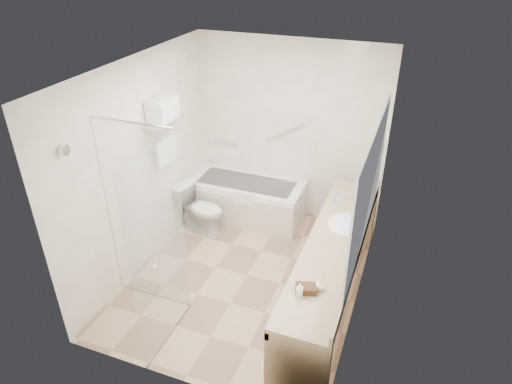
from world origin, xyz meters
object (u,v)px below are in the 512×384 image
(vanity_counter, at_px, (332,259))
(toilet, at_px, (201,209))
(bathtub, at_px, (247,199))
(amenity_basket, at_px, (306,289))
(water_bottle_left, at_px, (360,182))

(vanity_counter, relative_size, toilet, 4.00)
(bathtub, xyz_separation_m, toilet, (-0.45, -0.56, 0.06))
(vanity_counter, relative_size, amenity_basket, 14.59)
(toilet, bearing_deg, amenity_basket, -121.72)
(bathtub, relative_size, amenity_basket, 8.65)
(toilet, bearing_deg, water_bottle_left, -69.86)
(bathtub, height_order, amenity_basket, amenity_basket)
(water_bottle_left, bearing_deg, bathtub, 174.19)
(bathtub, relative_size, toilet, 2.37)
(toilet, distance_m, water_bottle_left, 2.15)
(vanity_counter, bearing_deg, toilet, 157.12)
(toilet, distance_m, amenity_basket, 2.56)
(amenity_basket, height_order, water_bottle_left, water_bottle_left)
(vanity_counter, height_order, toilet, vanity_counter)
(vanity_counter, relative_size, water_bottle_left, 14.57)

